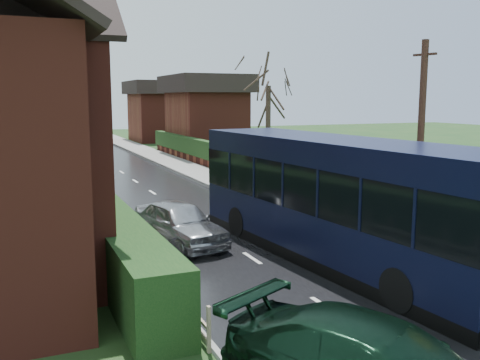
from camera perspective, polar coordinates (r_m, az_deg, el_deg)
name	(u,v)px	position (r m, az deg, el deg)	size (l,w,h in m)	color
ground	(284,280)	(14.13, 4.72, -10.57)	(140.00, 140.00, 0.00)	#2B441D
road	(175,208)	(23.13, -6.93, -2.94)	(6.00, 100.00, 0.02)	black
pavement	(264,199)	(24.62, 2.61, -2.04)	(2.50, 100.00, 0.14)	slate
kerb_right	(240,201)	(24.13, 0.04, -2.25)	(0.12, 100.00, 0.14)	gray
kerb_left	(103,213)	(22.49, -14.42, -3.39)	(0.12, 100.00, 0.10)	gray
front_hedge	(100,223)	(17.38, -14.74, -4.42)	(1.20, 16.00, 1.60)	black
picket_fence	(124,231)	(17.57, -12.27, -5.35)	(0.10, 16.00, 0.90)	gray
right_wall_hedge	(294,177)	(25.16, 5.81, 0.36)	(0.60, 50.00, 1.80)	maroon
bus	(338,201)	(15.54, 10.42, -2.23)	(3.73, 11.82, 3.53)	black
car_silver	(179,223)	(17.29, -6.50, -4.56)	(1.67, 4.16, 1.42)	#B3B4B8
car_distant	(75,138)	(55.73, -17.19, 4.27)	(1.50, 4.31, 1.42)	black
bus_stop_sign	(376,205)	(15.77, 14.33, -2.58)	(0.10, 0.38, 2.50)	slate
telegraph_pole	(420,142)	(18.15, 18.69, 3.90)	(0.26, 0.83, 6.48)	#311D15
tree_right_far	(268,79)	(30.68, 3.05, 10.69)	(3.96, 3.96, 7.66)	#34271E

